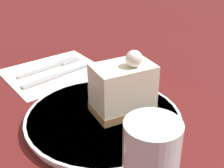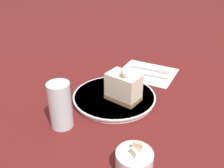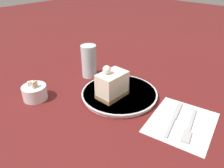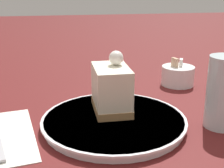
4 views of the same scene
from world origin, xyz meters
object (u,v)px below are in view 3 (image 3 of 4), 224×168
Objects in this scene: cake_slice at (112,85)px; fork at (189,127)px; sugar_bowl at (35,92)px; drinking_glass at (89,61)px; knife at (175,115)px; plate at (119,94)px.

fork is at bearing -171.38° from cake_slice.
sugar_bowl reaches higher than fork.
fork is (-0.26, -0.04, -0.06)m from cake_slice.
knife is at bearing 179.12° from drinking_glass.
drinking_glass reaches higher than sugar_bowl.
plate is 0.06m from cake_slice.
knife is at bearing -149.89° from sugar_bowl.
plate is at bearing -7.43° from knife.
cake_slice is at bearing -139.51° from sugar_bowl.
fork is 1.22× the size of drinking_glass.
fork is 0.45m from drinking_glass.
cake_slice is 0.27m from sugar_bowl.
fork is (-0.26, -0.00, -0.00)m from plate.
cake_slice is 0.87× the size of drinking_glass.
sugar_bowl is (0.46, 0.21, 0.02)m from fork.
knife is 0.47m from sugar_bowl.
cake_slice reaches higher than plate.
fork is at bearing -178.99° from plate.
cake_slice is at bearing 2.22° from knife.
knife is (-0.20, -0.06, -0.06)m from cake_slice.
plate reaches higher than knife.
plate is at bearing -134.29° from sugar_bowl.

